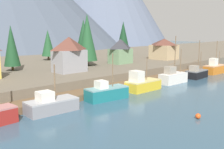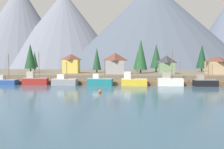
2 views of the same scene
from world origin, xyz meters
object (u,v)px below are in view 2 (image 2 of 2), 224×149
fishing_boat_yellow (133,81)px  conifer_back_left (141,54)px  fishing_boat_blue (5,81)px  conifer_back_right (156,56)px  conifer_near_right (202,56)px  house_yellow (71,63)px  house_grey (115,63)px  conifer_mid_right (97,59)px  fishing_boat_teal (100,81)px  fishing_boat_red (35,80)px  house_tan (217,65)px  conifer_near_left (137,60)px  fishing_boat_black (205,82)px  fishing_boat_grey (65,81)px  fishing_boat_white (170,81)px  conifer_mid_left (30,56)px  channel_buoy (100,91)px  conifer_centre (35,59)px  house_green (166,64)px

fishing_boat_yellow → conifer_back_left: bearing=81.4°
fishing_boat_blue → conifer_back_right: bearing=36.5°
conifer_near_right → house_yellow: bearing=-164.1°
house_grey → conifer_back_right: bearing=44.4°
conifer_mid_right → conifer_back_right: conifer_back_right is taller
fishing_boat_teal → fishing_boat_blue: bearing=-173.4°
fishing_boat_blue → fishing_boat_red: fishing_boat_red is taller
house_tan → conifer_near_left: 34.17m
fishing_boat_teal → fishing_boat_black: fishing_boat_black is taller
fishing_boat_black → conifer_mid_right: 42.20m
fishing_boat_grey → fishing_boat_black: 39.19m
fishing_boat_teal → fishing_boat_white: (19.54, 0.35, 0.16)m
conifer_near_right → conifer_back_right: (-19.37, -2.81, 0.08)m
conifer_mid_left → conifer_back_left: bearing=-2.5°
fishing_boat_yellow → channel_buoy: (-7.41, -15.52, -0.94)m
house_yellow → conifer_mid_left: (-17.11, 3.44, 2.77)m
house_tan → conifer_back_right: (-18.88, 14.57, 3.45)m
conifer_back_left → fishing_boat_teal: bearing=-121.6°
house_tan → channel_buoy: house_tan is taller
fishing_boat_black → conifer_back_right: conifer_back_right is taller
fishing_boat_black → channel_buoy: fishing_boat_black is taller
conifer_near_right → channel_buoy: (-37.09, -49.04, -8.65)m
fishing_boat_black → house_grey: (-25.44, 15.04, 5.16)m
conifer_centre → conifer_mid_left: bearing=-72.8°
house_tan → conifer_back_left: size_ratio=0.55×
fishing_boat_black → house_yellow: (-41.98, 18.83, 5.01)m
fishing_boat_yellow → house_tan: size_ratio=1.03×
fishing_boat_red → fishing_boat_black: bearing=-3.9°
fishing_boat_teal → conifer_back_right: size_ratio=0.65×
house_yellow → house_green: bearing=-1.7°
fishing_boat_teal → fishing_boat_black: (28.96, 0.14, -0.08)m
fishing_boat_teal → conifer_near_left: (12.23, 38.13, 6.28)m
conifer_mid_left → channel_buoy: 50.19m
conifer_back_right → channel_buoy: conifer_back_right is taller
fishing_boat_grey → conifer_near_right: conifer_near_right is taller
house_grey → conifer_near_right: bearing=27.6°
fishing_boat_teal → conifer_back_left: bearing=65.6°
conifer_mid_right → channel_buoy: 41.64m
house_yellow → fishing_boat_red: bearing=-108.0°
conifer_centre → house_green: bearing=-18.2°
house_yellow → channel_buoy: size_ratio=10.07×
conifer_near_left → conifer_mid_right: size_ratio=0.89×
house_tan → conifer_centre: conifer_centre is taller
conifer_back_left → fishing_boat_yellow: bearing=-99.4°
conifer_near_right → conifer_mid_right: 44.16m
conifer_near_left → fishing_boat_black: bearing=-66.2°
channel_buoy → house_yellow: bearing=113.5°
fishing_boat_red → fishing_boat_teal: size_ratio=1.26×
fishing_boat_yellow → conifer_back_right: (10.31, 30.70, 7.78)m
fishing_boat_black → house_yellow: house_yellow is taller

